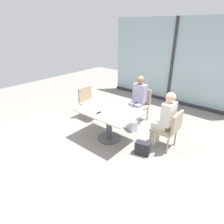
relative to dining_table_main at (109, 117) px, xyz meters
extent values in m
plane|color=gray|center=(0.00, 0.00, -0.56)|extent=(12.00, 12.00, 0.00)
cube|color=#9DB7BC|center=(0.00, 3.20, 0.79)|extent=(4.51, 0.03, 2.70)
cube|color=#2D2D33|center=(0.00, 3.17, 0.79)|extent=(0.08, 0.06, 2.70)
cube|color=#2D2D33|center=(0.00, 3.17, -0.51)|extent=(4.51, 0.10, 0.10)
cube|color=silver|center=(0.00, 0.00, 0.15)|extent=(1.34, 0.94, 0.04)
cylinder|color=#4C4C51|center=(0.00, 0.00, -0.21)|extent=(0.14, 0.14, 0.69)
cylinder|color=#4C4C51|center=(0.00, 0.00, -0.55)|extent=(0.56, 0.56, 0.02)
cube|color=tan|center=(0.00, 1.21, -0.14)|extent=(0.46, 0.46, 0.06)
cube|color=tan|center=(0.00, 1.46, 0.10)|extent=(0.46, 0.05, 0.42)
cylinder|color=tan|center=(-0.20, 1.01, -0.36)|extent=(0.04, 0.04, 0.39)
cylinder|color=tan|center=(0.20, 1.01, -0.36)|extent=(0.04, 0.04, 0.39)
cylinder|color=tan|center=(-0.20, 1.41, -0.36)|extent=(0.04, 0.04, 0.39)
cylinder|color=tan|center=(0.20, 1.41, -0.36)|extent=(0.04, 0.04, 0.39)
cube|color=tan|center=(1.10, 0.52, -0.14)|extent=(0.46, 0.46, 0.06)
cube|color=tan|center=(1.35, 0.52, 0.10)|extent=(0.05, 0.46, 0.42)
cylinder|color=tan|center=(0.90, 0.72, -0.36)|extent=(0.04, 0.04, 0.39)
cylinder|color=tan|center=(0.90, 0.32, -0.36)|extent=(0.04, 0.04, 0.39)
cylinder|color=tan|center=(1.30, 0.72, -0.36)|extent=(0.04, 0.04, 0.39)
cylinder|color=tan|center=(1.30, 0.32, -0.36)|extent=(0.04, 0.04, 0.39)
cube|color=tan|center=(-1.10, 0.52, -0.14)|extent=(0.46, 0.46, 0.06)
cube|color=tan|center=(-1.35, 0.52, 0.10)|extent=(0.05, 0.46, 0.42)
cylinder|color=tan|center=(-0.90, 0.32, -0.36)|extent=(0.04, 0.04, 0.39)
cylinder|color=tan|center=(-0.90, 0.72, -0.36)|extent=(0.04, 0.04, 0.39)
cylinder|color=tan|center=(-1.30, 0.32, -0.36)|extent=(0.04, 0.04, 0.39)
cylinder|color=tan|center=(-1.30, 0.72, -0.36)|extent=(0.04, 0.04, 0.39)
cylinder|color=#9E93B7|center=(-0.09, 1.03, -0.33)|extent=(0.11, 0.11, 0.45)
cube|color=#9E93B7|center=(-0.09, 1.13, -0.05)|extent=(0.13, 0.32, 0.11)
cylinder|color=#9E93B7|center=(0.09, 1.03, -0.33)|extent=(0.11, 0.11, 0.45)
cube|color=#9E93B7|center=(0.09, 1.13, -0.05)|extent=(0.13, 0.32, 0.11)
cube|color=#9E93B7|center=(0.00, 1.26, 0.24)|extent=(0.34, 0.20, 0.48)
sphere|color=#936B4C|center=(0.00, 1.26, 0.60)|extent=(0.20, 0.20, 0.20)
cylinder|color=silver|center=(0.92, 0.61, -0.33)|extent=(0.11, 0.11, 0.45)
cube|color=silver|center=(1.02, 0.61, -0.05)|extent=(0.32, 0.13, 0.11)
cylinder|color=silver|center=(0.92, 0.43, -0.33)|extent=(0.11, 0.11, 0.45)
cube|color=silver|center=(1.02, 0.43, -0.05)|extent=(0.32, 0.13, 0.11)
cube|color=silver|center=(1.15, 0.52, 0.24)|extent=(0.20, 0.34, 0.48)
sphere|color=#D8AD8C|center=(1.15, 0.52, 0.60)|extent=(0.20, 0.20, 0.20)
cylinder|color=silver|center=(-0.33, 0.00, 0.17)|extent=(0.06, 0.06, 0.00)
cylinder|color=silver|center=(-0.33, 0.00, 0.22)|extent=(0.01, 0.01, 0.08)
cone|color=silver|center=(-0.33, 0.00, 0.31)|extent=(0.07, 0.07, 0.09)
cylinder|color=silver|center=(-0.50, -0.11, 0.17)|extent=(0.06, 0.06, 0.00)
cylinder|color=silver|center=(-0.50, -0.11, 0.22)|extent=(0.01, 0.01, 0.08)
cone|color=silver|center=(-0.50, -0.11, 0.31)|extent=(0.07, 0.07, 0.09)
cylinder|color=silver|center=(0.12, 0.32, 0.17)|extent=(0.06, 0.06, 0.00)
cylinder|color=silver|center=(0.12, 0.32, 0.22)|extent=(0.01, 0.01, 0.08)
cone|color=silver|center=(0.12, 0.32, 0.31)|extent=(0.07, 0.07, 0.09)
cylinder|color=silver|center=(0.09, -0.17, 0.17)|extent=(0.06, 0.06, 0.00)
cylinder|color=silver|center=(0.09, -0.17, 0.22)|extent=(0.01, 0.01, 0.08)
cone|color=silver|center=(0.09, -0.17, 0.31)|extent=(0.07, 0.07, 0.09)
cylinder|color=white|center=(-0.11, -0.03, 0.22)|extent=(0.08, 0.08, 0.09)
cube|color=black|center=(-0.08, -0.25, 0.18)|extent=(0.07, 0.14, 0.01)
cube|color=silver|center=(-0.19, 0.84, -0.42)|extent=(0.32, 0.21, 0.28)
cube|color=#232328|center=(0.91, -0.02, -0.42)|extent=(0.33, 0.23, 0.28)
cube|color=silver|center=(0.17, 0.67, -0.42)|extent=(0.34, 0.27, 0.28)
camera|label=1|loc=(2.47, -2.87, 1.88)|focal=30.10mm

